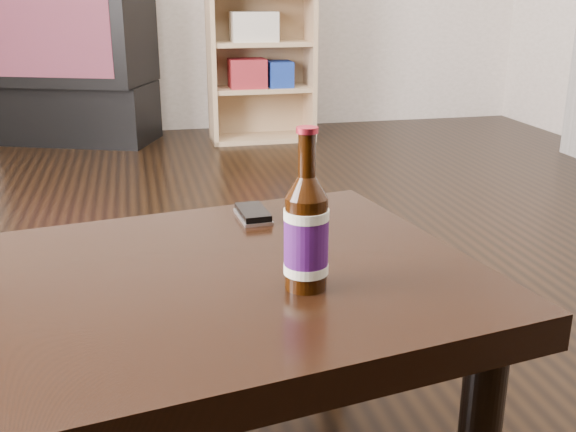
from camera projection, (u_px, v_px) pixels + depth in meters
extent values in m
cube|color=black|center=(251.00, 332.00, 1.93)|extent=(5.00, 6.00, 0.01)
cube|color=black|center=(79.00, 112.00, 4.29)|extent=(1.03, 0.77, 0.37)
cube|color=black|center=(71.00, 27.00, 4.13)|extent=(1.05, 0.86, 0.68)
cube|color=#B63A11|center=(49.00, 30.00, 3.86)|extent=(0.70, 0.28, 0.54)
cube|color=#9F865D|center=(211.00, 44.00, 4.12)|extent=(0.03, 0.30, 1.22)
cube|color=#9F865D|center=(310.00, 43.00, 4.25)|extent=(0.03, 0.30, 1.22)
cube|color=#9F865D|center=(262.00, 138.00, 4.38)|extent=(0.66, 0.30, 0.03)
cube|color=#9F865D|center=(257.00, 42.00, 4.32)|extent=(0.66, 0.03, 1.22)
cube|color=#9F865D|center=(262.00, 89.00, 4.28)|extent=(0.60, 0.27, 0.03)
cube|color=#9F865D|center=(261.00, 44.00, 4.19)|extent=(0.60, 0.27, 0.03)
cube|color=maroon|center=(247.00, 73.00, 4.21)|extent=(0.23, 0.19, 0.18)
cube|color=navy|center=(279.00, 74.00, 4.26)|extent=(0.15, 0.19, 0.16)
cube|color=beige|center=(254.00, 27.00, 4.13)|extent=(0.28, 0.19, 0.18)
cube|color=black|center=(121.00, 305.00, 1.12)|extent=(1.34, 0.92, 0.06)
cylinder|color=black|center=(334.00, 306.00, 1.63)|extent=(0.08, 0.08, 0.40)
cylinder|color=black|center=(306.00, 243.00, 1.09)|extent=(0.09, 0.09, 0.15)
cylinder|color=#350D49|center=(306.00, 241.00, 1.08)|extent=(0.09, 0.09, 0.10)
cylinder|color=beige|center=(306.00, 214.00, 1.07)|extent=(0.09, 0.09, 0.02)
cylinder|color=beige|center=(306.00, 268.00, 1.10)|extent=(0.09, 0.09, 0.02)
cone|color=black|center=(307.00, 187.00, 1.05)|extent=(0.09, 0.09, 0.03)
cylinder|color=black|center=(307.00, 155.00, 1.04)|extent=(0.03, 0.03, 0.07)
cylinder|color=maroon|center=(307.00, 130.00, 1.03)|extent=(0.04, 0.04, 0.01)
cube|color=silver|center=(253.00, 217.00, 1.44)|extent=(0.07, 0.12, 0.01)
cube|color=black|center=(253.00, 213.00, 1.44)|extent=(0.06, 0.12, 0.02)
cylinder|color=silver|center=(257.00, 215.00, 1.41)|extent=(0.02, 0.02, 0.00)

